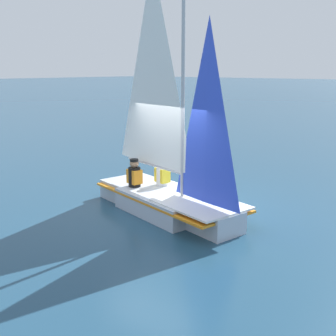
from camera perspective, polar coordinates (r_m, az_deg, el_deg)
ground_plane at (r=10.04m, az=0.00°, el=-5.97°), size 260.00×260.00×0.00m
sailboat_main at (r=9.83m, az=-0.12°, el=-1.39°), size 4.30×2.29×5.80m
sailor_helm at (r=10.51m, az=-0.77°, el=-1.55°), size 0.38×0.35×1.16m
sailor_crew at (r=10.42m, az=-4.56°, el=-1.66°), size 0.38×0.35×1.16m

